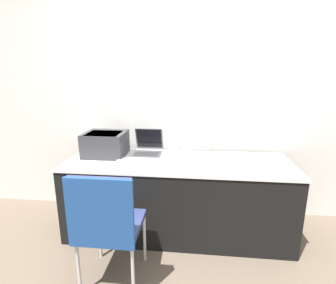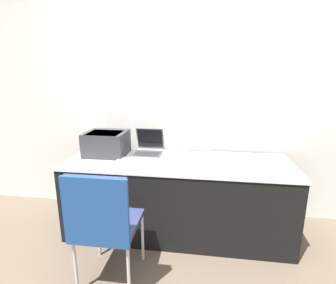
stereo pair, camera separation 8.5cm
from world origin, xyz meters
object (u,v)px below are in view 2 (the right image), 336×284
laptop_right (197,150)px  chair (103,218)px  coffee_cup (172,153)px  printer (106,142)px  laptop_left (148,148)px  external_keyboard (141,161)px

laptop_right → chair: laptop_right is taller
laptop_right → coffee_cup: size_ratio=2.96×
printer → coffee_cup: printer is taller
laptop_right → chair: 1.26m
printer → chair: bearing=-71.4°
laptop_left → laptop_right: bearing=2.7°
chair → external_keyboard: bearing=83.6°
external_keyboard → coffee_cup: (0.29, 0.15, 0.04)m
printer → coffee_cup: size_ratio=4.17×
printer → external_keyboard: 0.46m
laptop_right → external_keyboard: 0.61m
printer → laptop_right: size_ratio=1.41×
external_keyboard → laptop_right: bearing=29.3°
printer → laptop_left: (0.42, 0.10, -0.08)m
coffee_cup → chair: (-0.38, -0.92, -0.22)m
laptop_left → coffee_cup: 0.30m
external_keyboard → chair: chair is taller
external_keyboard → coffee_cup: 0.33m
laptop_left → external_keyboard: bearing=-93.7°
laptop_left → chair: (-0.10, -1.05, -0.22)m
laptop_left → external_keyboard: size_ratio=0.78×
printer → coffee_cup: 0.70m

